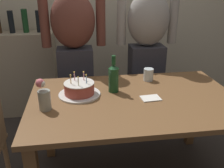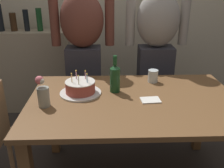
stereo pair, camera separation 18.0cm
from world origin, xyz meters
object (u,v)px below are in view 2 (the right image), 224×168
at_px(water_glass_near, 153,76).
at_px(wine_bottle, 115,78).
at_px(person_woman_cardigan, 156,51).
at_px(flower_vase, 43,93).
at_px(birthday_cake, 80,88).
at_px(person_man_bearded, 83,52).
at_px(napkin_stack, 150,100).

bearing_deg(water_glass_near, wine_bottle, -150.28).
bearing_deg(person_woman_cardigan, flower_vase, 43.67).
bearing_deg(flower_vase, water_glass_near, 26.68).
distance_m(wine_bottle, person_woman_cardigan, 0.79).
xyz_separation_m(birthday_cake, wine_bottle, (0.26, 0.03, 0.07)).
bearing_deg(flower_vase, person_woman_cardigan, 43.67).
bearing_deg(water_glass_near, flower_vase, -153.32).
xyz_separation_m(wine_bottle, person_man_bearded, (-0.28, 0.66, 0.02)).
height_order(water_glass_near, napkin_stack, water_glass_near).
xyz_separation_m(birthday_cake, person_man_bearded, (-0.02, 0.69, 0.09)).
distance_m(wine_bottle, napkin_stack, 0.31).
xyz_separation_m(flower_vase, person_woman_cardigan, (0.92, 0.88, 0.04)).
distance_m(water_glass_near, person_woman_cardigan, 0.49).
relative_size(napkin_stack, flower_vase, 0.64).
height_order(napkin_stack, person_woman_cardigan, person_woman_cardigan).
relative_size(birthday_cake, wine_bottle, 1.09).
distance_m(birthday_cake, water_glass_near, 0.62).
height_order(water_glass_near, person_man_bearded, person_man_bearded).
bearing_deg(person_man_bearded, wine_bottle, 113.13).
xyz_separation_m(wine_bottle, person_woman_cardigan, (0.44, 0.66, 0.02)).
xyz_separation_m(napkin_stack, person_man_bearded, (-0.53, 0.83, 0.13)).
distance_m(water_glass_near, person_man_bearded, 0.77).
relative_size(water_glass_near, person_man_bearded, 0.06).
relative_size(wine_bottle, flower_vase, 1.33).
bearing_deg(birthday_cake, water_glass_near, 20.34).
height_order(birthday_cake, napkin_stack, birthday_cake).
distance_m(birthday_cake, wine_bottle, 0.27).
xyz_separation_m(water_glass_near, wine_bottle, (-0.32, -0.18, 0.06)).
xyz_separation_m(water_glass_near, flower_vase, (-0.81, -0.41, 0.04)).
bearing_deg(birthday_cake, wine_bottle, 6.85).
height_order(birthday_cake, flower_vase, flower_vase).
bearing_deg(person_woman_cardigan, napkin_stack, 76.87).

